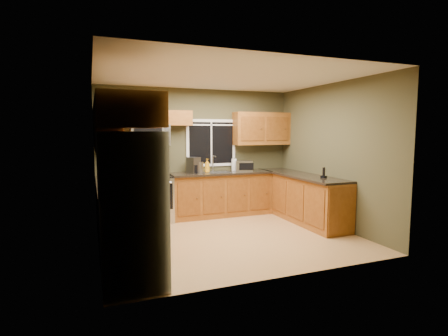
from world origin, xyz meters
TOP-DOWN VIEW (x-y plane):
  - floor at (0.00, 0.00)m, footprint 4.20×4.20m
  - ceiling at (0.00, 0.00)m, footprint 4.20×4.20m
  - back_wall at (0.00, 1.80)m, footprint 4.20×0.00m
  - front_wall at (0.00, -1.80)m, footprint 4.20×0.00m
  - left_wall at (-2.10, 0.00)m, footprint 0.00×3.60m
  - right_wall at (2.10, 0.00)m, footprint 0.00×3.60m
  - window at (0.30, 1.78)m, footprint 1.12×0.03m
  - base_cabinets_left at (-1.80, 0.48)m, footprint 0.60×2.65m
  - countertop_left at (-1.78, 0.48)m, footprint 0.65×2.65m
  - base_cabinets_back at (0.42, 1.50)m, footprint 2.17×0.60m
  - countertop_back at (0.42, 1.48)m, footprint 2.17×0.65m
  - base_cabinets_peninsula at (1.80, 0.54)m, footprint 0.60×2.52m
  - countertop_peninsula at (1.78, 0.55)m, footprint 0.65×2.50m
  - upper_cabinets_left at (-1.94, 0.48)m, footprint 0.33×2.65m
  - upper_cabinets_back_left at (-0.85, 1.64)m, footprint 1.30×0.33m
  - upper_cabinets_back_right at (1.45, 1.64)m, footprint 1.30×0.33m
  - upper_cabinet_over_fridge at (-1.74, -1.30)m, footprint 0.72×0.90m
  - refrigerator at (-1.74, -1.30)m, footprint 0.74×0.90m
  - range at (-1.05, 1.47)m, footprint 0.76×0.69m
  - microwave at (-1.05, 1.61)m, footprint 0.76×0.41m
  - sink at (0.30, 1.49)m, footprint 0.60×0.42m
  - toaster_oven at (0.93, 1.46)m, footprint 0.43×0.38m
  - coffee_maker at (-0.18, 1.51)m, footprint 0.28×0.32m
  - kettle at (-0.05, 1.50)m, footprint 0.20×0.20m
  - paper_towel_roll at (0.79, 1.66)m, footprint 0.14×0.14m
  - soap_bottle_a at (0.11, 1.50)m, footprint 0.15×0.15m
  - soap_bottle_c at (0.00, 1.70)m, footprint 0.15×0.15m
  - cordless_phone at (1.88, -0.07)m, footprint 0.11×0.11m

SIDE VIEW (x-z plane):
  - floor at x=0.00m, z-range 0.00..0.00m
  - base_cabinets_peninsula at x=1.80m, z-range 0.00..0.90m
  - base_cabinets_left at x=-1.80m, z-range 0.00..0.90m
  - base_cabinets_back at x=0.42m, z-range 0.00..0.90m
  - range at x=-1.05m, z-range 0.00..0.94m
  - refrigerator at x=-1.74m, z-range 0.00..1.80m
  - countertop_left at x=-1.78m, z-range 0.90..0.94m
  - countertop_back at x=0.42m, z-range 0.90..0.94m
  - countertop_peninsula at x=1.78m, z-range 0.90..0.94m
  - sink at x=0.30m, z-range 0.77..1.13m
  - cordless_phone at x=1.88m, z-range 0.90..1.10m
  - soap_bottle_c at x=0.00m, z-range 0.94..1.11m
  - toaster_oven at x=0.93m, z-range 0.94..1.17m
  - kettle at x=-0.05m, z-range 0.93..1.21m
  - paper_towel_roll at x=0.79m, z-range 0.93..1.21m
  - soap_bottle_a at x=0.11m, z-range 0.94..1.23m
  - coffee_maker at x=-0.18m, z-range 0.93..1.26m
  - back_wall at x=0.00m, z-range -0.75..3.45m
  - front_wall at x=0.00m, z-range -0.75..3.45m
  - left_wall at x=-2.10m, z-range -0.45..3.15m
  - right_wall at x=2.10m, z-range -0.45..3.15m
  - window at x=0.30m, z-range 1.04..2.06m
  - microwave at x=-1.05m, z-range 1.52..1.94m
  - upper_cabinets_left at x=-1.94m, z-range 1.50..2.22m
  - upper_cabinets_back_right at x=1.45m, z-range 1.50..2.22m
  - upper_cabinet_over_fridge at x=-1.74m, z-range 1.84..2.22m
  - upper_cabinets_back_left at x=-0.85m, z-range 1.92..2.22m
  - ceiling at x=0.00m, z-range 2.70..2.70m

